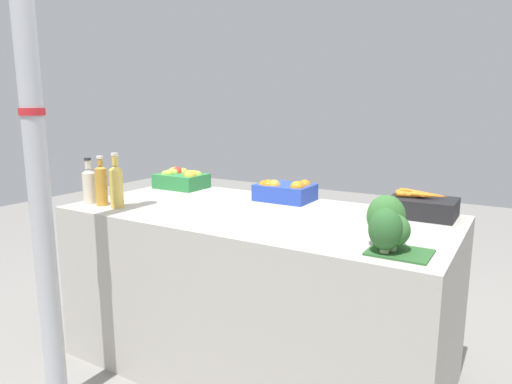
{
  "coord_description": "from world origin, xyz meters",
  "views": [
    {
      "loc": [
        1.16,
        -1.93,
        1.38
      ],
      "look_at": [
        0.0,
        0.0,
        0.95
      ],
      "focal_mm": 32.0,
      "sensor_mm": 36.0,
      "label": 1
    }
  ],
  "objects_px": {
    "support_pole": "(33,126)",
    "broccoli_pile": "(388,225)",
    "juice_bottle_cloudy": "(89,185)",
    "apple_crate": "(181,178)",
    "orange_crate": "(285,191)",
    "juice_bottle_golden": "(116,185)",
    "juice_bottle_amber": "(101,184)",
    "carrot_crate": "(422,206)"
  },
  "relations": [
    {
      "from": "orange_crate",
      "to": "juice_bottle_golden",
      "type": "xyz_separation_m",
      "value": [
        -0.67,
        -0.61,
        0.06
      ]
    },
    {
      "from": "orange_crate",
      "to": "juice_bottle_cloudy",
      "type": "relative_size",
      "value": 1.22
    },
    {
      "from": "orange_crate",
      "to": "apple_crate",
      "type": "bearing_deg",
      "value": 178.68
    },
    {
      "from": "orange_crate",
      "to": "juice_bottle_cloudy",
      "type": "distance_m",
      "value": 1.08
    },
    {
      "from": "juice_bottle_golden",
      "to": "juice_bottle_amber",
      "type": "bearing_deg",
      "value": 180.0
    },
    {
      "from": "apple_crate",
      "to": "orange_crate",
      "type": "xyz_separation_m",
      "value": [
        0.77,
        -0.02,
        -0.01
      ]
    },
    {
      "from": "support_pole",
      "to": "broccoli_pile",
      "type": "relative_size",
      "value": 10.34
    },
    {
      "from": "broccoli_pile",
      "to": "juice_bottle_golden",
      "type": "bearing_deg",
      "value": -179.64
    },
    {
      "from": "apple_crate",
      "to": "broccoli_pile",
      "type": "relative_size",
      "value": 1.22
    },
    {
      "from": "support_pole",
      "to": "orange_crate",
      "type": "xyz_separation_m",
      "value": [
        0.62,
        1.08,
        -0.39
      ]
    },
    {
      "from": "support_pole",
      "to": "juice_bottle_cloudy",
      "type": "bearing_deg",
      "value": 119.63
    },
    {
      "from": "support_pole",
      "to": "orange_crate",
      "type": "distance_m",
      "value": 1.31
    },
    {
      "from": "support_pole",
      "to": "carrot_crate",
      "type": "xyz_separation_m",
      "value": [
        1.35,
        1.09,
        -0.39
      ]
    },
    {
      "from": "juice_bottle_amber",
      "to": "juice_bottle_golden",
      "type": "distance_m",
      "value": 0.11
    },
    {
      "from": "apple_crate",
      "to": "juice_bottle_golden",
      "type": "bearing_deg",
      "value": -81.06
    },
    {
      "from": "juice_bottle_golden",
      "to": "carrot_crate",
      "type": "bearing_deg",
      "value": 23.75
    },
    {
      "from": "orange_crate",
      "to": "broccoli_pile",
      "type": "distance_m",
      "value": 0.95
    },
    {
      "from": "broccoli_pile",
      "to": "juice_bottle_amber",
      "type": "height_order",
      "value": "juice_bottle_amber"
    },
    {
      "from": "support_pole",
      "to": "juice_bottle_golden",
      "type": "xyz_separation_m",
      "value": [
        -0.06,
        0.47,
        -0.33
      ]
    },
    {
      "from": "support_pole",
      "to": "juice_bottle_cloudy",
      "type": "height_order",
      "value": "support_pole"
    },
    {
      "from": "broccoli_pile",
      "to": "juice_bottle_amber",
      "type": "xyz_separation_m",
      "value": [
        -1.52,
        -0.01,
        0.02
      ]
    },
    {
      "from": "orange_crate",
      "to": "carrot_crate",
      "type": "height_order",
      "value": "orange_crate"
    },
    {
      "from": "apple_crate",
      "to": "juice_bottle_amber",
      "type": "distance_m",
      "value": 0.63
    },
    {
      "from": "apple_crate",
      "to": "juice_bottle_amber",
      "type": "relative_size",
      "value": 1.15
    },
    {
      "from": "carrot_crate",
      "to": "orange_crate",
      "type": "bearing_deg",
      "value": -179.23
    },
    {
      "from": "support_pole",
      "to": "carrot_crate",
      "type": "bearing_deg",
      "value": 38.87
    },
    {
      "from": "orange_crate",
      "to": "carrot_crate",
      "type": "relative_size",
      "value": 1.0
    },
    {
      "from": "apple_crate",
      "to": "juice_bottle_cloudy",
      "type": "relative_size",
      "value": 1.22
    },
    {
      "from": "apple_crate",
      "to": "orange_crate",
      "type": "relative_size",
      "value": 1.0
    },
    {
      "from": "carrot_crate",
      "to": "juice_bottle_golden",
      "type": "xyz_separation_m",
      "value": [
        -1.41,
        -0.62,
        0.07
      ]
    },
    {
      "from": "juice_bottle_golden",
      "to": "orange_crate",
      "type": "bearing_deg",
      "value": 42.15
    },
    {
      "from": "apple_crate",
      "to": "carrot_crate",
      "type": "distance_m",
      "value": 1.51
    },
    {
      "from": "broccoli_pile",
      "to": "juice_bottle_cloudy",
      "type": "bearing_deg",
      "value": -179.69
    },
    {
      "from": "broccoli_pile",
      "to": "juice_bottle_cloudy",
      "type": "distance_m",
      "value": 1.62
    },
    {
      "from": "broccoli_pile",
      "to": "support_pole",
      "type": "bearing_deg",
      "value": -160.46
    },
    {
      "from": "apple_crate",
      "to": "juice_bottle_cloudy",
      "type": "distance_m",
      "value": 0.64
    },
    {
      "from": "carrot_crate",
      "to": "broccoli_pile",
      "type": "bearing_deg",
      "value": -90.19
    },
    {
      "from": "apple_crate",
      "to": "juice_bottle_amber",
      "type": "height_order",
      "value": "juice_bottle_amber"
    },
    {
      "from": "juice_bottle_golden",
      "to": "juice_bottle_cloudy",
      "type": "bearing_deg",
      "value": -180.0
    },
    {
      "from": "apple_crate",
      "to": "juice_bottle_golden",
      "type": "xyz_separation_m",
      "value": [
        0.1,
        -0.63,
        0.06
      ]
    },
    {
      "from": "orange_crate",
      "to": "juice_bottle_amber",
      "type": "relative_size",
      "value": 1.15
    },
    {
      "from": "apple_crate",
      "to": "carrot_crate",
      "type": "height_order",
      "value": "apple_crate"
    }
  ]
}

